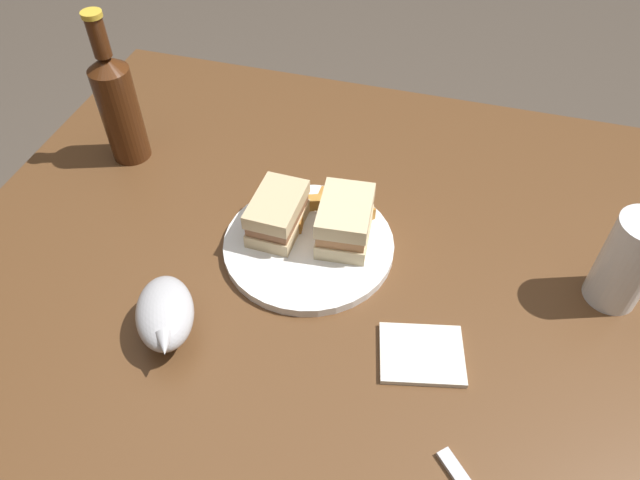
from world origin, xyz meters
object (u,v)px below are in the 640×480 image
object	(u,v)px
cider_bottle	(118,104)
pint_glass	(625,267)
sandwich_half_left	(345,221)
plate	(309,245)
gravy_boat	(165,314)
sandwich_half_right	(278,214)
napkin	(422,354)

from	to	relation	value
cider_bottle	pint_glass	bearing A→B (deg)	-6.97
sandwich_half_left	cider_bottle	size ratio (longest dim) A/B	0.43
plate	gravy_boat	xyz separation A→B (m)	(-0.14, -0.20, 0.03)
pint_glass	gravy_boat	distance (m)	0.62
plate	pint_glass	world-z (taller)	pint_glass
sandwich_half_left	sandwich_half_right	size ratio (longest dim) A/B	1.04
plate	napkin	bearing A→B (deg)	-35.66
sandwich_half_right	cider_bottle	world-z (taller)	cider_bottle
plate	sandwich_half_left	distance (m)	0.07
sandwich_half_right	napkin	world-z (taller)	sandwich_half_right
gravy_boat	cider_bottle	xyz separation A→B (m)	(-0.23, 0.33, 0.06)
gravy_boat	cider_bottle	bearing A→B (deg)	125.39
napkin	pint_glass	bearing A→B (deg)	35.70
plate	napkin	xyz separation A→B (m)	(0.20, -0.14, -0.00)
plate	gravy_boat	world-z (taller)	gravy_boat
plate	pint_glass	distance (m)	0.44
sandwich_half_left	cider_bottle	bearing A→B (deg)	165.86
sandwich_half_right	pint_glass	xyz separation A→B (m)	(0.49, 0.02, 0.02)
sandwich_half_right	pint_glass	size ratio (longest dim) A/B	0.75
pint_glass	cider_bottle	xyz separation A→B (m)	(-0.81, 0.10, 0.04)
cider_bottle	sandwich_half_right	bearing A→B (deg)	-20.01
gravy_boat	cider_bottle	world-z (taller)	cider_bottle
cider_bottle	napkin	xyz separation A→B (m)	(0.57, -0.27, -0.10)
plate	cider_bottle	size ratio (longest dim) A/B	0.97
sandwich_half_left	pint_glass	distance (m)	0.39
pint_glass	napkin	xyz separation A→B (m)	(-0.24, -0.17, -0.06)
pint_glass	cider_bottle	distance (m)	0.82
sandwich_half_right	gravy_boat	xyz separation A→B (m)	(-0.08, -0.21, -0.00)
sandwich_half_left	pint_glass	world-z (taller)	pint_glass
pint_glass	sandwich_half_left	bearing A→B (deg)	-179.00
cider_bottle	napkin	size ratio (longest dim) A/B	2.43
sandwich_half_right	cider_bottle	size ratio (longest dim) A/B	0.41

